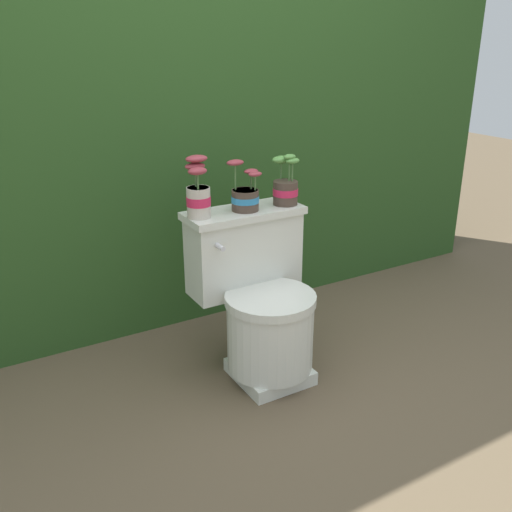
{
  "coord_description": "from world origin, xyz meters",
  "views": [
    {
      "loc": [
        -1.1,
        -1.77,
        1.36
      ],
      "look_at": [
        -0.0,
        0.1,
        0.52
      ],
      "focal_mm": 40.0,
      "sensor_mm": 36.0,
      "label": 1
    }
  ],
  "objects": [
    {
      "name": "ground_plane",
      "position": [
        0.0,
        0.0,
        0.0
      ],
      "size": [
        12.0,
        12.0,
        0.0
      ],
      "primitive_type": "plane",
      "color": "brown"
    },
    {
      "name": "potted_plant_left",
      "position": [
        -0.21,
        0.2,
        0.79
      ],
      "size": [
        0.1,
        0.1,
        0.24
      ],
      "color": "beige",
      "rests_on": "toilet"
    },
    {
      "name": "toilet",
      "position": [
        -0.0,
        0.08,
        0.33
      ],
      "size": [
        0.5,
        0.5,
        0.69
      ],
      "color": "silver",
      "rests_on": "ground"
    },
    {
      "name": "potted_plant_middle",
      "position": [
        0.19,
        0.19,
        0.76
      ],
      "size": [
        0.11,
        0.12,
        0.21
      ],
      "color": "#47382D",
      "rests_on": "toilet"
    },
    {
      "name": "potted_plant_midleft",
      "position": [
        0.0,
        0.19,
        0.75
      ],
      "size": [
        0.13,
        0.11,
        0.21
      ],
      "color": "#47382D",
      "rests_on": "toilet"
    },
    {
      "name": "hedge_backdrop",
      "position": [
        0.0,
        0.97,
        0.86
      ],
      "size": [
        3.69,
        0.65,
        1.73
      ],
      "color": "#284C1E",
      "rests_on": "ground"
    }
  ]
}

